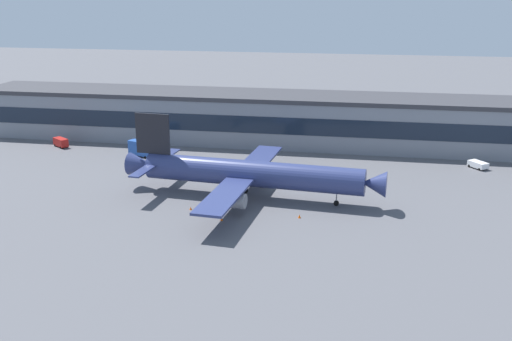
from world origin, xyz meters
TOP-DOWN VIEW (x-y plane):
  - ground_plane at (0.00, 0.00)m, footprint 600.00×600.00m
  - terminal_building at (0.00, 49.93)m, footprint 175.68×19.53m
  - airliner at (2.58, 1.81)m, footprint 57.36×49.00m
  - crew_van at (-58.61, 33.86)m, footprint 5.51×4.80m
  - catering_truck at (-32.20, 28.80)m, footprint 7.65×5.06m
  - pushback_tractor at (55.47, 33.39)m, footprint 4.98×5.39m
  - traffic_cone_0 at (-7.77, -7.56)m, footprint 0.52×0.52m
  - traffic_cone_1 at (-5.88, -5.80)m, footprint 0.50×0.50m
  - traffic_cone_2 at (14.74, -8.02)m, footprint 0.59×0.59m
  - traffic_cone_3 at (-0.17, -12.07)m, footprint 0.56×0.56m

SIDE VIEW (x-z plane):
  - ground_plane at x=0.00m, z-range 0.00..0.00m
  - traffic_cone_1 at x=-5.88m, z-range 0.00..0.62m
  - traffic_cone_0 at x=-7.77m, z-range 0.00..0.65m
  - traffic_cone_3 at x=-0.17m, z-range 0.00..0.70m
  - traffic_cone_2 at x=14.74m, z-range 0.00..0.74m
  - pushback_tractor at x=55.47m, z-range 0.17..1.92m
  - crew_van at x=-58.61m, z-range 0.18..2.73m
  - catering_truck at x=-32.20m, z-range 0.22..4.37m
  - airliner at x=2.58m, z-range -3.20..14.20m
  - terminal_building at x=0.00m, z-range 0.02..14.44m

